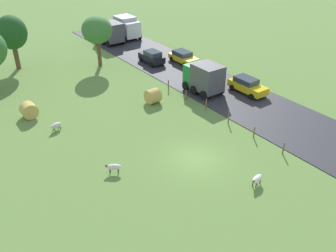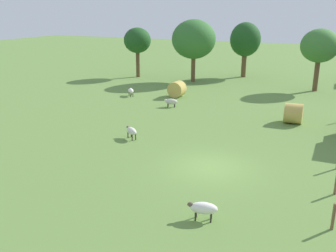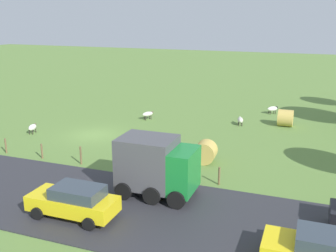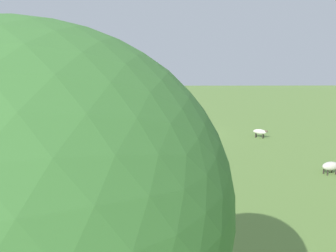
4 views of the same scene
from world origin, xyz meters
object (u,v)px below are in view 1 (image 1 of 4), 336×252
at_px(sheep_0, 257,179).
at_px(sheep_3, 56,125).
at_px(truck_0, 127,27).
at_px(tree_2, 11,33).
at_px(hay_bale_1, 29,110).
at_px(sheep_1, 114,167).
at_px(car_3, 183,57).
at_px(truck_1, 110,32).
at_px(car_1, 247,85).
at_px(hay_bale_0, 153,96).
at_px(car_0, 152,57).
at_px(truck_2, 204,77).
at_px(tree_0, 97,30).

relative_size(sheep_0, sheep_3, 1.05).
xyz_separation_m(sheep_3, truck_0, (19.56, 20.48, 1.34)).
bearing_deg(sheep_0, tree_2, 101.43).
xyz_separation_m(hay_bale_1, truck_0, (20.70, 16.64, 1.06)).
height_order(sheep_1, car_3, car_3).
distance_m(truck_1, car_1, 24.73).
height_order(hay_bale_0, car_0, car_0).
distance_m(car_0, car_3, 4.08).
bearing_deg(truck_0, sheep_3, -133.68).
bearing_deg(sheep_0, car_3, 63.82).
bearing_deg(car_0, truck_0, 74.92).
distance_m(hay_bale_0, truck_2, 6.06).
relative_size(sheep_0, car_0, 0.33).
height_order(hay_bale_1, truck_2, truck_2).
distance_m(hay_bale_0, car_3, 12.16).
distance_m(sheep_0, hay_bale_1, 22.11).
distance_m(sheep_3, truck_2, 16.17).
xyz_separation_m(tree_2, truck_0, (17.64, 2.95, -2.72)).
relative_size(sheep_0, truck_0, 0.30).
bearing_deg(tree_0, sheep_1, -114.56).
xyz_separation_m(sheep_3, truck_1, (16.35, 19.94, 1.28)).
bearing_deg(sheep_3, truck_0, 46.32).
xyz_separation_m(sheep_0, tree_0, (2.02, 28.36, 4.04)).
distance_m(sheep_0, car_1, 15.93).
height_order(tree_2, car_3, tree_2).
xyz_separation_m(car_0, car_1, (3.29, -13.60, -0.02)).
bearing_deg(hay_bale_1, car_3, 8.05).
bearing_deg(tree_2, hay_bale_1, -102.57).
bearing_deg(car_3, truck_0, 91.38).
bearing_deg(tree_2, tree_0, -30.32).
bearing_deg(tree_2, truck_0, 9.50).
relative_size(sheep_0, hay_bale_1, 0.84).
distance_m(truck_0, truck_1, 3.26).
relative_size(hay_bale_1, car_0, 0.39).
distance_m(sheep_3, truck_1, 25.82).
distance_m(truck_0, truck_2, 22.44).
bearing_deg(truck_1, car_3, -74.88).
relative_size(sheep_3, hay_bale_0, 0.81).
bearing_deg(truck_2, tree_2, 126.30).
xyz_separation_m(sheep_0, hay_bale_1, (-9.82, 19.81, 0.23)).
bearing_deg(tree_2, car_0, -30.16).
relative_size(tree_0, car_3, 1.48).
height_order(sheep_0, tree_0, tree_0).
bearing_deg(hay_bale_0, truck_1, 73.21).
xyz_separation_m(hay_bale_1, truck_2, (17.16, -5.52, 1.04)).
relative_size(tree_2, truck_0, 1.58).
bearing_deg(hay_bale_0, car_1, -22.82).
height_order(sheep_1, truck_2, truck_2).
bearing_deg(sheep_3, truck_2, -5.99).
xyz_separation_m(hay_bale_0, truck_2, (5.85, -1.18, 1.05)).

